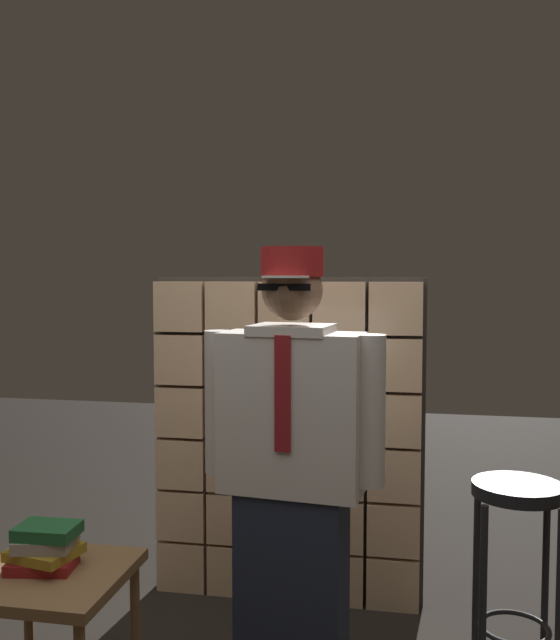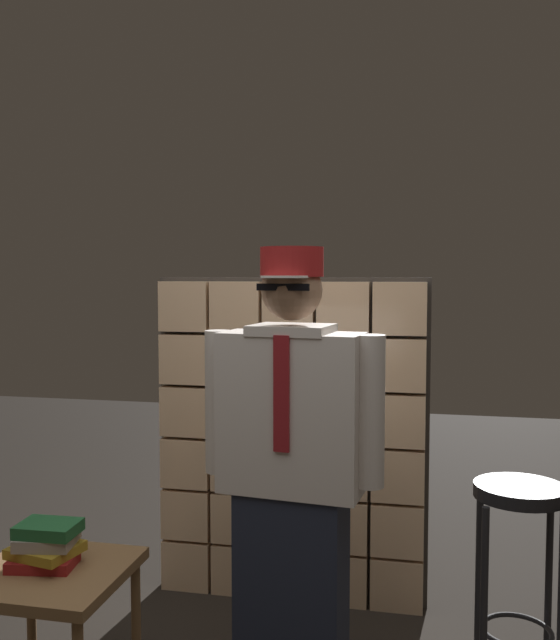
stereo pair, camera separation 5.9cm
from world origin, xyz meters
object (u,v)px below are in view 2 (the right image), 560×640
Objects in this scene: standing_person at (292,472)px; bar_stool at (519,539)px; book_stack at (46,545)px; side_table at (51,590)px.

bar_stool is (0.82, 0.27, -0.28)m from standing_person.
standing_person is 0.91m from bar_stool.
side_table is at bearing -35.41° from book_stack.
bar_stool is at bearing 24.80° from standing_person.
bar_stool is at bearing 18.03° from side_table.
standing_person reaches higher than book_stack.
bar_stool is 1.44× the size of side_table.
bar_stool is 1.74m from book_stack.
side_table is 0.16m from book_stack.
bar_stool reaches higher than side_table.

